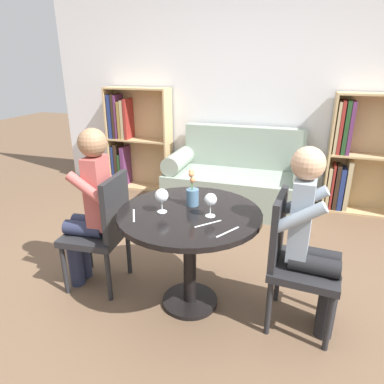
{
  "coord_description": "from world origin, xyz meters",
  "views": [
    {
      "loc": [
        0.63,
        -1.95,
        1.65
      ],
      "look_at": [
        0.0,
        0.05,
        0.85
      ],
      "focal_mm": 32.0,
      "sensor_mm": 36.0,
      "label": 1
    }
  ],
  "objects_px": {
    "person_right": "(312,240)",
    "flower_vase": "(192,194)",
    "couch": "(238,181)",
    "chair_left": "(103,227)",
    "wine_glass_right": "(211,200)",
    "bookshelf_right": "(356,157)",
    "person_left": "(90,207)",
    "wine_glass_left": "(162,196)",
    "bookshelf_left": "(132,138)",
    "chair_right": "(294,257)"
  },
  "relations": [
    {
      "from": "chair_left",
      "to": "person_left",
      "type": "height_order",
      "value": "person_left"
    },
    {
      "from": "person_left",
      "to": "chair_right",
      "type": "bearing_deg",
      "value": 86.71
    },
    {
      "from": "person_right",
      "to": "wine_glass_left",
      "type": "bearing_deg",
      "value": 99.47
    },
    {
      "from": "bookshelf_right",
      "to": "wine_glass_left",
      "type": "distance_m",
      "value": 2.67
    },
    {
      "from": "chair_left",
      "to": "wine_glass_left",
      "type": "bearing_deg",
      "value": 76.92
    },
    {
      "from": "person_right",
      "to": "flower_vase",
      "type": "relative_size",
      "value": 4.81
    },
    {
      "from": "wine_glass_right",
      "to": "flower_vase",
      "type": "height_order",
      "value": "flower_vase"
    },
    {
      "from": "chair_right",
      "to": "flower_vase",
      "type": "relative_size",
      "value": 3.58
    },
    {
      "from": "wine_glass_left",
      "to": "bookshelf_left",
      "type": "bearing_deg",
      "value": 121.18
    },
    {
      "from": "bookshelf_right",
      "to": "chair_right",
      "type": "bearing_deg",
      "value": -105.3
    },
    {
      "from": "wine_glass_left",
      "to": "wine_glass_right",
      "type": "relative_size",
      "value": 1.04
    },
    {
      "from": "wine_glass_left",
      "to": "flower_vase",
      "type": "relative_size",
      "value": 0.64
    },
    {
      "from": "bookshelf_left",
      "to": "bookshelf_right",
      "type": "distance_m",
      "value": 2.8
    },
    {
      "from": "bookshelf_right",
      "to": "wine_glass_right",
      "type": "relative_size",
      "value": 8.67
    },
    {
      "from": "wine_glass_left",
      "to": "person_left",
      "type": "bearing_deg",
      "value": 173.13
    },
    {
      "from": "bookshelf_right",
      "to": "couch",
      "type": "bearing_deg",
      "value": -168.07
    },
    {
      "from": "chair_left",
      "to": "wine_glass_right",
      "type": "xyz_separation_m",
      "value": [
        0.83,
        -0.05,
        0.34
      ]
    },
    {
      "from": "bookshelf_left",
      "to": "wine_glass_left",
      "type": "relative_size",
      "value": 8.37
    },
    {
      "from": "couch",
      "to": "person_left",
      "type": "relative_size",
      "value": 1.36
    },
    {
      "from": "wine_glass_right",
      "to": "chair_left",
      "type": "bearing_deg",
      "value": 176.45
    },
    {
      "from": "couch",
      "to": "bookshelf_left",
      "type": "xyz_separation_m",
      "value": [
        -1.52,
        0.27,
        0.36
      ]
    },
    {
      "from": "chair_left",
      "to": "flower_vase",
      "type": "relative_size",
      "value": 3.58
    },
    {
      "from": "chair_right",
      "to": "wine_glass_left",
      "type": "height_order",
      "value": "chair_right"
    },
    {
      "from": "couch",
      "to": "bookshelf_right",
      "type": "distance_m",
      "value": 1.34
    },
    {
      "from": "wine_glass_right",
      "to": "flower_vase",
      "type": "relative_size",
      "value": 0.62
    },
    {
      "from": "bookshelf_left",
      "to": "chair_right",
      "type": "relative_size",
      "value": 1.49
    },
    {
      "from": "couch",
      "to": "person_right",
      "type": "height_order",
      "value": "person_right"
    },
    {
      "from": "person_left",
      "to": "wine_glass_right",
      "type": "bearing_deg",
      "value": 83.5
    },
    {
      "from": "chair_right",
      "to": "chair_left",
      "type": "bearing_deg",
      "value": 95.13
    },
    {
      "from": "wine_glass_right",
      "to": "bookshelf_left",
      "type": "bearing_deg",
      "value": 127.16
    },
    {
      "from": "chair_left",
      "to": "bookshelf_right",
      "type": "bearing_deg",
      "value": 133.75
    },
    {
      "from": "chair_right",
      "to": "wine_glass_left",
      "type": "distance_m",
      "value": 0.93
    },
    {
      "from": "wine_glass_left",
      "to": "bookshelf_right",
      "type": "bearing_deg",
      "value": 57.12
    },
    {
      "from": "bookshelf_left",
      "to": "flower_vase",
      "type": "distance_m",
      "value": 2.56
    },
    {
      "from": "person_right",
      "to": "person_left",
      "type": "bearing_deg",
      "value": 95.01
    },
    {
      "from": "wine_glass_left",
      "to": "flower_vase",
      "type": "distance_m",
      "value": 0.23
    },
    {
      "from": "person_left",
      "to": "person_right",
      "type": "xyz_separation_m",
      "value": [
        1.55,
        0.0,
        -0.02
      ]
    },
    {
      "from": "bookshelf_right",
      "to": "person_left",
      "type": "xyz_separation_m",
      "value": [
        -2.05,
        -2.16,
        0.02
      ]
    },
    {
      "from": "bookshelf_left",
      "to": "chair_right",
      "type": "bearing_deg",
      "value": -44.15
    },
    {
      "from": "bookshelf_right",
      "to": "wine_glass_left",
      "type": "relative_size",
      "value": 8.37
    },
    {
      "from": "chair_left",
      "to": "chair_right",
      "type": "bearing_deg",
      "value": 86.33
    },
    {
      "from": "flower_vase",
      "to": "couch",
      "type": "bearing_deg",
      "value": 89.49
    },
    {
      "from": "person_right",
      "to": "wine_glass_right",
      "type": "height_order",
      "value": "person_right"
    },
    {
      "from": "couch",
      "to": "chair_right",
      "type": "height_order",
      "value": "couch"
    },
    {
      "from": "bookshelf_left",
      "to": "bookshelf_right",
      "type": "bearing_deg",
      "value": 0.02
    },
    {
      "from": "wine_glass_left",
      "to": "chair_right",
      "type": "bearing_deg",
      "value": 5.93
    },
    {
      "from": "chair_right",
      "to": "wine_glass_right",
      "type": "xyz_separation_m",
      "value": [
        -0.54,
        -0.06,
        0.34
      ]
    },
    {
      "from": "wine_glass_right",
      "to": "bookshelf_right",
      "type": "bearing_deg",
      "value": 62.92
    },
    {
      "from": "bookshelf_left",
      "to": "person_left",
      "type": "height_order",
      "value": "bookshelf_left"
    },
    {
      "from": "chair_left",
      "to": "person_left",
      "type": "distance_m",
      "value": 0.18
    }
  ]
}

